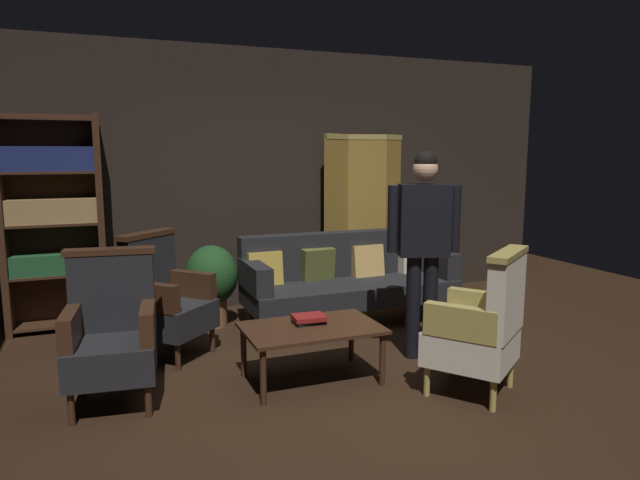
# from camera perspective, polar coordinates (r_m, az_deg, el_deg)

# --- Properties ---
(ground_plane) EXTENTS (10.00, 10.00, 0.00)m
(ground_plane) POSITION_cam_1_polar(r_m,az_deg,el_deg) (4.38, 3.98, -13.92)
(ground_plane) COLOR black
(back_wall) EXTENTS (7.20, 0.10, 2.80)m
(back_wall) POSITION_cam_1_polar(r_m,az_deg,el_deg) (6.34, -5.54, 6.14)
(back_wall) COLOR black
(back_wall) RESTS_ON ground_plane
(folding_screen) EXTENTS (1.25, 0.38, 1.90)m
(folding_screen) POSITION_cam_1_polar(r_m,az_deg,el_deg) (6.70, 4.76, 2.74)
(folding_screen) COLOR olive
(folding_screen) RESTS_ON ground_plane
(bookshelf) EXTENTS (0.90, 0.32, 2.05)m
(bookshelf) POSITION_cam_1_polar(r_m,az_deg,el_deg) (5.87, -25.35, 2.08)
(bookshelf) COLOR #382114
(bookshelf) RESTS_ON ground_plane
(velvet_couch) EXTENTS (2.12, 0.78, 0.88)m
(velvet_couch) POSITION_cam_1_polar(r_m,az_deg,el_deg) (5.72, 2.70, -3.65)
(velvet_couch) COLOR #382114
(velvet_couch) RESTS_ON ground_plane
(coffee_table) EXTENTS (1.00, 0.64, 0.42)m
(coffee_table) POSITION_cam_1_polar(r_m,az_deg,el_deg) (4.23, -0.86, -9.29)
(coffee_table) COLOR #382114
(coffee_table) RESTS_ON ground_plane
(armchair_gilt_accent) EXTENTS (0.81, 0.81, 1.04)m
(armchair_gilt_accent) POSITION_cam_1_polar(r_m,az_deg,el_deg) (4.13, 15.92, -8.39)
(armchair_gilt_accent) COLOR tan
(armchair_gilt_accent) RESTS_ON ground_plane
(armchair_wing_left) EXTENTS (0.65, 0.64, 1.04)m
(armchair_wing_left) POSITION_cam_1_polar(r_m,az_deg,el_deg) (4.10, -20.27, -8.77)
(armchair_wing_left) COLOR #382114
(armchair_wing_left) RESTS_ON ground_plane
(armchair_wing_right) EXTENTS (0.82, 0.82, 1.04)m
(armchair_wing_right) POSITION_cam_1_polar(r_m,az_deg,el_deg) (4.89, -15.35, -5.72)
(armchair_wing_right) COLOR #382114
(armchair_wing_right) RESTS_ON ground_plane
(standing_figure) EXTENTS (0.56, 0.34, 1.70)m
(standing_figure) POSITION_cam_1_polar(r_m,az_deg,el_deg) (4.64, 10.39, 0.44)
(standing_figure) COLOR black
(standing_figure) RESTS_ON ground_plane
(potted_plant) EXTENTS (0.51, 0.51, 0.80)m
(potted_plant) POSITION_cam_1_polar(r_m,az_deg,el_deg) (5.62, -10.86, -3.96)
(potted_plant) COLOR brown
(potted_plant) RESTS_ON ground_plane
(book_black_cloth) EXTENTS (0.24, 0.16, 0.03)m
(book_black_cloth) POSITION_cam_1_polar(r_m,az_deg,el_deg) (4.29, -1.13, -8.21)
(book_black_cloth) COLOR black
(book_black_cloth) RESTS_ON coffee_table
(book_red_leather) EXTENTS (0.25, 0.20, 0.03)m
(book_red_leather) POSITION_cam_1_polar(r_m,az_deg,el_deg) (4.28, -1.13, -7.81)
(book_red_leather) COLOR maroon
(book_red_leather) RESTS_ON book_black_cloth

